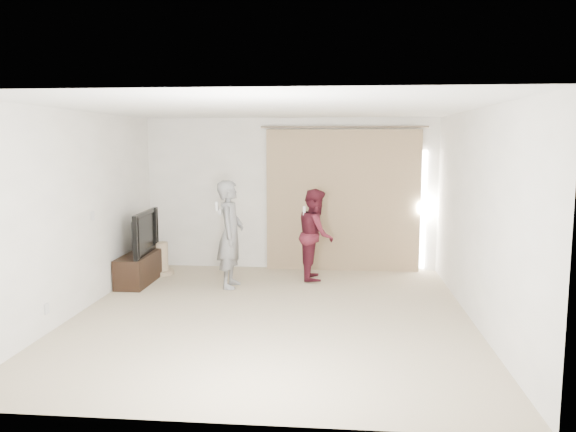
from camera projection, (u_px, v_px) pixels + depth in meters
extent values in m
plane|color=#C0B090|center=(271.00, 316.00, 7.13)|extent=(5.50, 5.50, 0.00)
cube|color=white|center=(290.00, 194.00, 9.67)|extent=(5.00, 0.04, 2.60)
cube|color=white|center=(77.00, 212.00, 7.19)|extent=(0.04, 5.50, 2.60)
cube|color=silver|center=(93.00, 216.00, 7.59)|extent=(0.02, 0.08, 0.12)
cube|color=silver|center=(47.00, 309.00, 6.43)|extent=(0.02, 0.08, 0.12)
cube|color=white|center=(270.00, 108.00, 6.78)|extent=(5.00, 5.50, 0.01)
cube|color=tan|center=(343.00, 201.00, 9.53)|extent=(2.60, 0.10, 2.40)
cylinder|color=#716151|center=(344.00, 127.00, 9.37)|extent=(2.80, 0.03, 0.03)
cube|color=white|center=(423.00, 210.00, 9.47)|extent=(0.08, 0.04, 2.00)
cube|color=black|center=(140.00, 268.00, 8.80)|extent=(0.41, 1.19, 0.46)
imported|color=black|center=(139.00, 233.00, 8.73)|extent=(0.21, 1.17, 0.67)
cylinder|color=tan|center=(162.00, 272.00, 9.37)|extent=(0.40, 0.40, 0.07)
cylinder|color=tan|center=(161.00, 256.00, 9.33)|extent=(0.22, 0.22, 0.47)
imported|color=slate|center=(230.00, 234.00, 8.46)|extent=(0.41, 0.60, 1.62)
cube|color=silver|center=(217.00, 206.00, 8.32)|extent=(0.04, 0.04, 0.14)
cube|color=silver|center=(220.00, 212.00, 8.55)|extent=(0.05, 0.05, 0.09)
imported|color=#511622|center=(316.00, 234.00, 8.96)|extent=(0.59, 0.74, 1.46)
cube|color=silver|center=(304.00, 211.00, 8.83)|extent=(0.04, 0.04, 0.14)
cube|color=silver|center=(305.00, 215.00, 9.06)|extent=(0.05, 0.05, 0.09)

